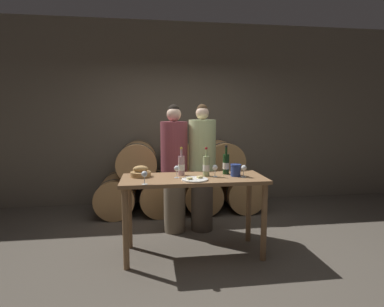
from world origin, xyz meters
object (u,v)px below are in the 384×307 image
Objects in this scene: tasting_table at (194,189)px; wine_glass_center at (215,168)px; wine_glass_far_left at (144,175)px; wine_bottle_white at (206,166)px; wine_bottle_red at (226,164)px; blue_crock at (236,170)px; bread_basket at (141,173)px; wine_glass_left at (177,169)px; wine_bottle_rose at (181,165)px; person_right at (202,168)px; cheese_plate at (195,179)px; person_left at (174,168)px; wine_glass_right at (244,168)px.

wine_glass_center is at bearing -3.74° from tasting_table.
wine_glass_center is (0.78, 0.27, 0.00)m from wine_glass_far_left.
tasting_table is 0.29m from wine_bottle_white.
wine_bottle_red is 2.48× the size of wine_glass_center.
blue_crock reaches higher than bread_basket.
wine_glass_left is (0.35, 0.27, 0.00)m from wine_glass_far_left.
wine_bottle_rose is (-0.53, -0.00, -0.01)m from wine_bottle_red.
wine_bottle_red is (0.18, -0.59, 0.14)m from person_right.
wine_glass_center is at bearing -30.97° from wine_bottle_white.
wine_glass_left is (0.40, -0.12, 0.05)m from bread_basket.
blue_crock is 1.07m from bread_basket.
wine_glass_left and wine_glass_center have the same top height.
wine_bottle_red is at bearing 23.57° from wine_glass_far_left.
wine_glass_center is (-0.16, -0.14, -0.02)m from wine_bottle_red.
wine_bottle_white is at bearing 50.49° from cheese_plate.
wine_bottle_white is (0.31, -0.67, 0.14)m from person_left.
tasting_table is 0.92× the size of person_right.
wine_bottle_red is at bearing 13.34° from wine_glass_left.
blue_crock is (0.64, -0.72, 0.10)m from person_left.
wine_bottle_rose is 2.39× the size of wine_glass_left.
tasting_table is at bearing 178.36° from blue_crock.
wine_glass_far_left is (-0.69, -0.32, -0.02)m from wine_bottle_white.
person_left is at bearing 132.13° from wine_glass_right.
wine_glass_far_left is at bearing -164.99° from blue_crock.
wine_glass_center is (0.43, 0.00, 0.00)m from wine_glass_left.
wine_glass_left and wine_glass_right have the same top height.
wine_glass_far_left is 1.11m from wine_glass_right.
cheese_plate reaches higher than tasting_table.
tasting_table is 0.30m from wine_glass_left.
tasting_table is at bearing -77.24° from person_left.
bread_basket is (-0.59, 0.10, 0.18)m from tasting_table.
person_right is 0.78m from blue_crock.
person_right is 6.13× the size of cheese_plate.
wine_bottle_rose reaches higher than blue_crock.
cheese_plate is at bearing -163.92° from blue_crock.
wine_bottle_red is 2.48× the size of wine_glass_right.
wine_glass_right reaches higher than cheese_plate.
wine_glass_center reaches higher than tasting_table.
wine_bottle_red reaches higher than wine_glass_right.
blue_crock is at bearing 0.29° from wine_glass_left.
wine_glass_center reaches higher than cheese_plate.
person_right reaches higher than person_left.
wine_bottle_rose is (0.04, -0.59, 0.14)m from person_left.
wine_bottle_red reaches higher than bread_basket.
person_right is 0.69m from wine_bottle_white.
person_right is 7.65× the size of bread_basket.
cheese_plate is 2.07× the size of wine_glass_far_left.
wine_bottle_red is at bearing 40.70° from wine_glass_center.
person_left is 12.65× the size of wine_glass_far_left.
wine_glass_far_left is 0.44m from wine_glass_left.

